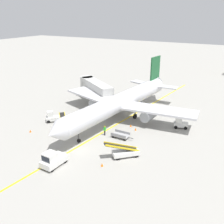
{
  "coord_description": "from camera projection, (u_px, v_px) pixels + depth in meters",
  "views": [
    {
      "loc": [
        21.2,
        -27.43,
        19.19
      ],
      "look_at": [
        0.05,
        10.3,
        2.5
      ],
      "focal_mm": 41.67,
      "sensor_mm": 36.0,
      "label": 1
    }
  ],
  "objects": [
    {
      "name": "airliner",
      "position": [
        121.0,
        102.0,
        48.89
      ],
      "size": [
        28.44,
        35.34,
        10.1
      ],
      "color": "silver",
      "rests_on": "ground"
    },
    {
      "name": "baggage_tug_near_wing",
      "position": [
        180.0,
        123.0,
        45.74
      ],
      "size": [
        2.67,
        1.94,
        2.1
      ],
      "color": "silver",
      "rests_on": "ground"
    },
    {
      "name": "belt_loader_forward_hold",
      "position": [
        64.0,
        127.0,
        44.33
      ],
      "size": [
        4.43,
        4.41,
        2.59
      ],
      "color": "silver",
      "rests_on": "ground"
    },
    {
      "name": "pushback_tug",
      "position": [
        53.0,
        160.0,
        34.25
      ],
      "size": [
        2.07,
        3.69,
        2.2
      ],
      "color": "silver",
      "rests_on": "ground"
    },
    {
      "name": "ground_crew_marshaller",
      "position": [
        105.0,
        130.0,
        42.98
      ],
      "size": [
        0.36,
        0.24,
        1.7
      ],
      "color": "#26262D",
      "rests_on": "ground"
    },
    {
      "name": "belt_loader_aft_hold",
      "position": [
        125.0,
        152.0,
        36.61
      ],
      "size": [
        4.45,
        4.39,
        2.59
      ],
      "color": "silver",
      "rests_on": "ground"
    },
    {
      "name": "ground_plane",
      "position": [
        78.0,
        149.0,
        38.9
      ],
      "size": [
        300.0,
        300.0,
        0.0
      ],
      "primitive_type": "plane",
      "color": "#9E9B93"
    },
    {
      "name": "jet_bridge",
      "position": [
        94.0,
        86.0,
        58.56
      ],
      "size": [
        12.04,
        9.19,
        4.85
      ],
      "color": "beige",
      "rests_on": "ground"
    },
    {
      "name": "safety_cone_nose_right",
      "position": [
        30.0,
        131.0,
        44.28
      ],
      "size": [
        0.36,
        0.36,
        0.44
      ],
      "primitive_type": "cone",
      "color": "orange",
      "rests_on": "ground"
    },
    {
      "name": "safety_cone_wingtip_right",
      "position": [
        136.0,
        129.0,
        45.02
      ],
      "size": [
        0.36,
        0.36,
        0.44
      ],
      "primitive_type": "cone",
      "color": "orange",
      "rests_on": "ground"
    },
    {
      "name": "baggage_cart_loaded",
      "position": [
        120.0,
        135.0,
        42.24
      ],
      "size": [
        3.78,
        1.62,
        0.94
      ],
      "color": "#A5A5A8",
      "rests_on": "ground"
    },
    {
      "name": "taxi_line_yellow",
      "position": [
        96.0,
        136.0,
        42.95
      ],
      "size": [
        9.12,
        79.54,
        0.01
      ],
      "primitive_type": "cube",
      "rotation": [
        0.0,
        0.0,
        -0.11
      ],
      "color": "yellow",
      "rests_on": "ground"
    },
    {
      "name": "safety_cone_wingtip_left",
      "position": [
        131.0,
        125.0,
        46.44
      ],
      "size": [
        0.36,
        0.36,
        0.44
      ],
      "primitive_type": "cone",
      "color": "orange",
      "rests_on": "ground"
    },
    {
      "name": "baggage_tug_by_cargo_door",
      "position": [
        52.0,
        117.0,
        48.29
      ],
      "size": [
        2.63,
        2.6,
        2.1
      ],
      "color": "silver",
      "rests_on": "ground"
    },
    {
      "name": "safety_cone_nose_left",
      "position": [
        102.0,
        165.0,
        34.51
      ],
      "size": [
        0.36,
        0.36,
        0.44
      ],
      "primitive_type": "cone",
      "color": "orange",
      "rests_on": "ground"
    }
  ]
}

